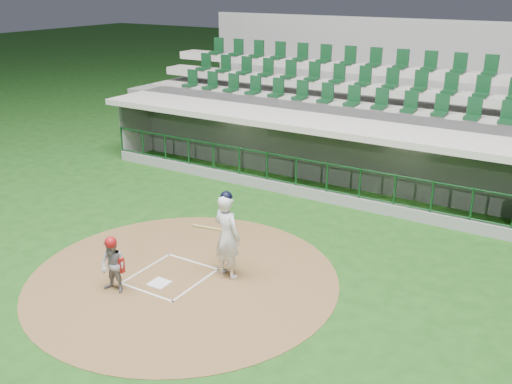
% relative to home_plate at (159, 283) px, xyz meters
% --- Properties ---
extents(ground, '(120.00, 120.00, 0.00)m').
position_rel_home_plate_xyz_m(ground, '(0.00, 0.70, -0.02)').
color(ground, '#174513').
rests_on(ground, ground).
extents(dirt_circle, '(7.20, 7.20, 0.01)m').
position_rel_home_plate_xyz_m(dirt_circle, '(0.30, 0.50, -0.02)').
color(dirt_circle, brown).
rests_on(dirt_circle, ground).
extents(home_plate, '(0.43, 0.43, 0.02)m').
position_rel_home_plate_xyz_m(home_plate, '(0.00, 0.00, 0.00)').
color(home_plate, white).
rests_on(home_plate, dirt_circle).
extents(batter_box_chalk, '(1.55, 1.80, 0.01)m').
position_rel_home_plate_xyz_m(batter_box_chalk, '(0.00, 0.40, -0.00)').
color(batter_box_chalk, silver).
rests_on(batter_box_chalk, ground).
extents(dugout_structure, '(16.40, 3.70, 3.00)m').
position_rel_home_plate_xyz_m(dugout_structure, '(0.03, 8.53, 0.93)').
color(dugout_structure, slate).
rests_on(dugout_structure, ground).
extents(seating_deck, '(17.00, 6.72, 5.15)m').
position_rel_home_plate_xyz_m(seating_deck, '(0.00, 11.61, 1.40)').
color(seating_deck, slate).
rests_on(seating_deck, ground).
extents(batter, '(0.95, 0.96, 2.10)m').
position_rel_home_plate_xyz_m(batter, '(1.11, 1.14, 1.03)').
color(batter, white).
rests_on(batter, dirt_circle).
extents(catcher, '(0.64, 0.51, 1.33)m').
position_rel_home_plate_xyz_m(catcher, '(-0.62, -0.76, 0.64)').
color(catcher, gray).
rests_on(catcher, dirt_circle).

